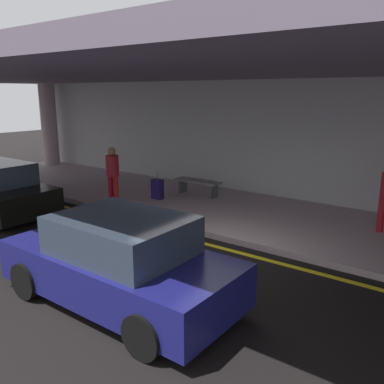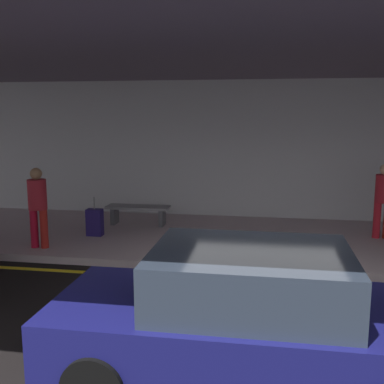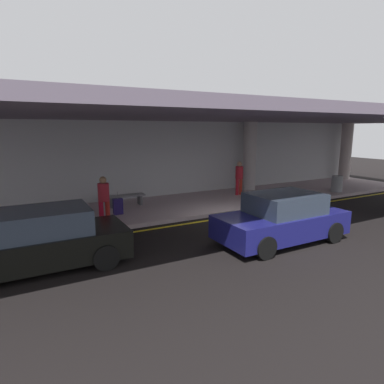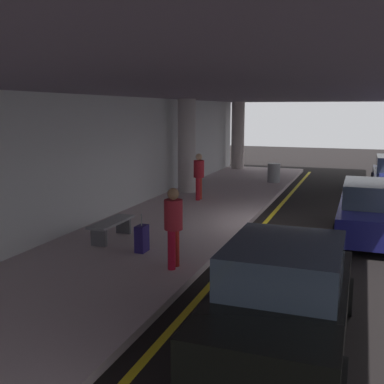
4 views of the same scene
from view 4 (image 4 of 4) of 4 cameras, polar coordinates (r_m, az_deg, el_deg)
The scene contains 14 objects.
ground_plane at distance 13.88m, azimuth 11.05°, elevation -4.36°, with size 60.00×60.00×0.00m, color black.
sidewalk at distance 14.64m, azimuth -1.03°, elevation -3.12°, with size 26.00×4.20×0.15m, color #B4A0A4.
lane_stripe_yellow at distance 13.99m, azimuth 8.46°, elevation -4.15°, with size 26.00×0.14×0.01m, color yellow.
support_column_left_mid at distance 18.55m, azimuth -0.64°, elevation 5.60°, with size 0.70×0.70×3.65m, color #ADA4A4.
support_column_center at distance 26.17m, azimuth 5.58°, elevation 6.84°, with size 0.70×0.70×3.65m, color #B2A49E.
ceiling_overhang at distance 14.10m, azimuth 0.87°, elevation 12.24°, with size 28.00×13.20×0.30m, color slate.
terminal_back_wall at distance 15.28m, azimuth -8.97°, elevation 4.25°, with size 26.00×0.30×3.80m, color #B1B2B5.
car_black at distance 7.12m, azimuth 10.91°, elevation -12.36°, with size 4.10×1.92×1.50m.
car_navy_no2 at distance 13.38m, azimuth 21.24°, elevation -2.26°, with size 4.10×1.92×1.50m.
traveler_with_luggage at distance 16.97m, azimuth 0.84°, elevation 2.26°, with size 0.38×0.38×1.68m.
person_waiting_for_ride at distance 9.64m, azimuth -2.27°, elevation -3.73°, with size 0.38×0.38×1.68m.
suitcase_upright_primary at distance 10.94m, azimuth -6.10°, elevation -5.64°, with size 0.36×0.22×0.90m.
bench_metal at distance 12.06m, azimuth -9.72°, elevation -4.05°, with size 1.60×0.50×0.48m.
trash_bin_steel at distance 21.47m, azimuth 9.88°, elevation 2.30°, with size 0.56×0.56×0.85m, color gray.
Camera 4 is at (-13.31, -2.01, 3.40)m, focal length 44.00 mm.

